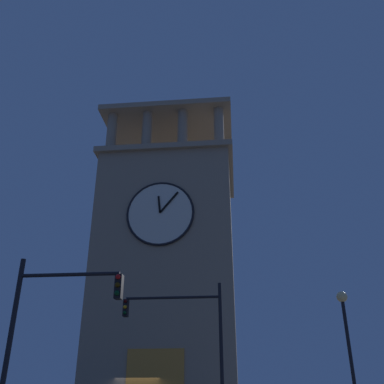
# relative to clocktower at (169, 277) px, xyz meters

# --- Properties ---
(clocktower) EXTENTS (9.57, 8.84, 23.63)m
(clocktower) POSITION_rel_clocktower_xyz_m (0.00, 0.00, 0.00)
(clocktower) COLOR gray
(clocktower) RESTS_ON ground_plane
(traffic_signal_near) EXTENTS (3.42, 0.41, 5.63)m
(traffic_signal_near) POSITION_rel_clocktower_xyz_m (1.17, 16.49, -5.38)
(traffic_signal_near) COLOR black
(traffic_signal_near) RESTS_ON ground_plane
(traffic_signal_mid) EXTENTS (4.41, 0.41, 6.19)m
(traffic_signal_mid) POSITION_rel_clocktower_xyz_m (-2.49, 10.15, -4.98)
(traffic_signal_mid) COLOR black
(traffic_signal_mid) RESTS_ON ground_plane
(street_lamp) EXTENTS (0.44, 0.44, 5.52)m
(street_lamp) POSITION_rel_clocktower_xyz_m (-8.92, 11.03, -5.25)
(street_lamp) COLOR black
(street_lamp) RESTS_ON ground_plane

